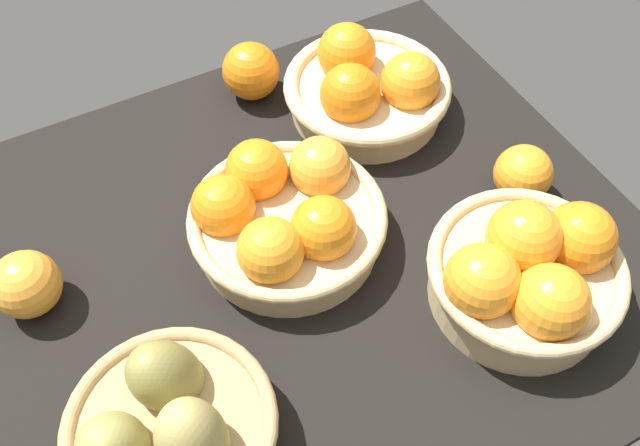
{
  "coord_description": "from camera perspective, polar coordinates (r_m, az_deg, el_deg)",
  "views": [
    {
      "loc": [
        -18.76,
        -41.98,
        71.23
      ],
      "look_at": [
        3.86,
        0.45,
        7.0
      ],
      "focal_mm": 38.31,
      "sensor_mm": 36.0,
      "label": 1
    }
  ],
  "objects": [
    {
      "name": "basket_center",
      "position": [
        0.8,
        -3.0,
        0.58
      ],
      "size": [
        23.67,
        23.67,
        10.31
      ],
      "color": "tan",
      "rests_on": "market_tray"
    },
    {
      "name": "loose_orange_side_gap",
      "position": [
        0.82,
        -23.33,
        -4.73
      ],
      "size": [
        7.69,
        7.69,
        7.69
      ],
      "primitive_type": "sphere",
      "color": "#F49E33",
      "rests_on": "market_tray"
    },
    {
      "name": "basket_near_right",
      "position": [
        0.78,
        16.89,
        -3.99
      ],
      "size": [
        21.87,
        21.87,
        12.88
      ],
      "color": "tan",
      "rests_on": "market_tray"
    },
    {
      "name": "loose_orange_front_gap",
      "position": [
        0.99,
        -5.79,
        12.51
      ],
      "size": [
        8.13,
        8.13,
        8.13
      ],
      "primitive_type": "sphere",
      "color": "orange",
      "rests_on": "market_tray"
    },
    {
      "name": "loose_orange_back_gap",
      "position": [
        0.89,
        16.6,
        3.97
      ],
      "size": [
        7.37,
        7.37,
        7.37
      ],
      "primitive_type": "sphere",
      "color": "orange",
      "rests_on": "market_tray"
    },
    {
      "name": "basket_near_left_pears",
      "position": [
        0.69,
        -12.59,
        -16.41
      ],
      "size": [
        20.74,
        20.74,
        12.97
      ],
      "color": "tan",
      "rests_on": "market_tray"
    },
    {
      "name": "basket_far_right",
      "position": [
        0.96,
        3.98,
        11.23
      ],
      "size": [
        23.17,
        23.17,
        11.0
      ],
      "color": "#D3BC8C",
      "rests_on": "market_tray"
    },
    {
      "name": "market_tray",
      "position": [
        0.84,
        -2.2,
        -3.47
      ],
      "size": [
        84.0,
        72.0,
        3.0
      ],
      "primitive_type": "cube",
      "color": "black",
      "rests_on": "ground"
    }
  ]
}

